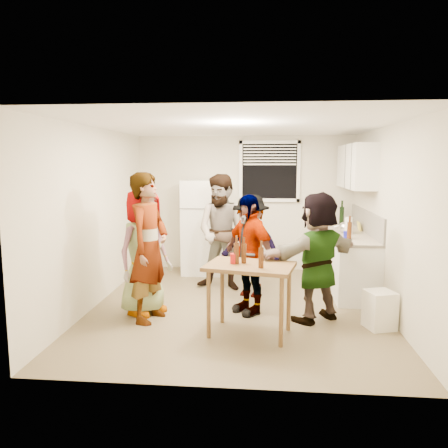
# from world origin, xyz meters

# --- Properties ---
(room) EXTENTS (4.00, 4.50, 2.50)m
(room) POSITION_xyz_m (0.00, 0.00, 0.00)
(room) COLOR beige
(room) RESTS_ON ground
(window) EXTENTS (1.12, 0.10, 1.06)m
(window) POSITION_xyz_m (0.45, 2.21, 1.85)
(window) COLOR white
(window) RESTS_ON room
(refrigerator) EXTENTS (0.70, 0.70, 1.70)m
(refrigerator) POSITION_xyz_m (-0.75, 1.88, 0.85)
(refrigerator) COLOR white
(refrigerator) RESTS_ON ground
(counter_lower) EXTENTS (0.60, 2.20, 0.86)m
(counter_lower) POSITION_xyz_m (1.70, 1.15, 0.43)
(counter_lower) COLOR white
(counter_lower) RESTS_ON ground
(countertop) EXTENTS (0.64, 2.22, 0.04)m
(countertop) POSITION_xyz_m (1.70, 1.15, 0.88)
(countertop) COLOR #C0B29D
(countertop) RESTS_ON counter_lower
(backsplash) EXTENTS (0.03, 2.20, 0.36)m
(backsplash) POSITION_xyz_m (1.99, 1.15, 1.08)
(backsplash) COLOR #B4AEA6
(backsplash) RESTS_ON countertop
(upper_cabinets) EXTENTS (0.34, 1.60, 0.70)m
(upper_cabinets) POSITION_xyz_m (1.83, 1.35, 1.95)
(upper_cabinets) COLOR white
(upper_cabinets) RESTS_ON room
(kettle) EXTENTS (0.30, 0.28, 0.21)m
(kettle) POSITION_xyz_m (1.65, 1.09, 0.90)
(kettle) COLOR silver
(kettle) RESTS_ON countertop
(paper_towel) EXTENTS (0.12, 0.12, 0.26)m
(paper_towel) POSITION_xyz_m (1.68, 0.99, 0.90)
(paper_towel) COLOR white
(paper_towel) RESTS_ON countertop
(wine_bottle) EXTENTS (0.08, 0.08, 0.33)m
(wine_bottle) POSITION_xyz_m (1.75, 2.02, 0.90)
(wine_bottle) COLOR black
(wine_bottle) RESTS_ON countertop
(beer_bottle_counter) EXTENTS (0.07, 0.07, 0.26)m
(beer_bottle_counter) POSITION_xyz_m (1.60, 0.50, 0.90)
(beer_bottle_counter) COLOR #47230C
(beer_bottle_counter) RESTS_ON countertop
(blue_cup) EXTENTS (0.09, 0.09, 0.11)m
(blue_cup) POSITION_xyz_m (1.57, 0.56, 0.90)
(blue_cup) COLOR #1618A6
(blue_cup) RESTS_ON countertop
(picture_frame) EXTENTS (0.02, 0.18, 0.15)m
(picture_frame) POSITION_xyz_m (1.92, 1.35, 0.97)
(picture_frame) COLOR #EED74C
(picture_frame) RESTS_ON countertop
(trash_bin) EXTENTS (0.40, 0.40, 0.46)m
(trash_bin) POSITION_xyz_m (1.78, -0.65, 0.25)
(trash_bin) COLOR white
(trash_bin) RESTS_ON ground
(serving_table) EXTENTS (1.11, 0.86, 0.84)m
(serving_table) POSITION_xyz_m (0.20, -0.97, 0.00)
(serving_table) COLOR brown
(serving_table) RESTS_ON ground
(beer_bottle_table) EXTENTS (0.06, 0.06, 0.24)m
(beer_bottle_table) POSITION_xyz_m (0.04, -0.92, 0.84)
(beer_bottle_table) COLOR #47230C
(beer_bottle_table) RESTS_ON serving_table
(red_cup) EXTENTS (0.09, 0.09, 0.12)m
(red_cup) POSITION_xyz_m (0.01, -0.93, 0.84)
(red_cup) COLOR red
(red_cup) RESTS_ON serving_table
(guest_grey) EXTENTS (1.85, 1.60, 0.53)m
(guest_grey) POSITION_xyz_m (-1.23, -0.35, 0.00)
(guest_grey) COLOR gray
(guest_grey) RESTS_ON ground
(guest_stripe) EXTENTS (2.01, 1.13, 0.45)m
(guest_stripe) POSITION_xyz_m (-1.09, -0.61, 0.00)
(guest_stripe) COLOR #141933
(guest_stripe) RESTS_ON ground
(guest_back_left) EXTENTS (1.26, 1.98, 0.69)m
(guest_back_left) POSITION_xyz_m (-0.28, 0.86, 0.00)
(guest_back_left) COLOR brown
(guest_back_left) RESTS_ON ground
(guest_back_right) EXTENTS (1.51, 1.80, 0.57)m
(guest_back_right) POSITION_xyz_m (0.17, 0.53, 0.00)
(guest_back_right) COLOR #3A3B3F
(guest_back_right) RESTS_ON ground
(guest_black) EXTENTS (1.83, 1.75, 0.39)m
(guest_black) POSITION_xyz_m (0.16, -0.22, 0.00)
(guest_black) COLOR black
(guest_black) RESTS_ON ground
(guest_orange) EXTENTS (2.22, 2.25, 0.49)m
(guest_orange) POSITION_xyz_m (1.04, -0.42, 0.00)
(guest_orange) COLOR #EF9E48
(guest_orange) RESTS_ON ground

